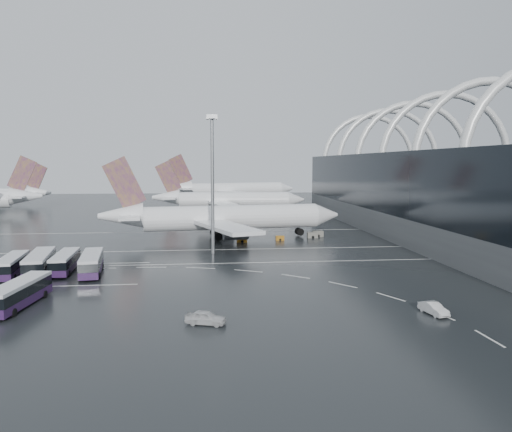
{
  "coord_description": "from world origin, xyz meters",
  "views": [
    {
      "loc": [
        -0.22,
        -88.13,
        17.38
      ],
      "look_at": [
        10.0,
        10.1,
        7.0
      ],
      "focal_mm": 35.0,
      "sensor_mm": 36.0,
      "label": 1
    }
  ],
  "objects": [
    {
      "name": "terminal",
      "position": [
        61.56,
        19.84,
        10.87
      ],
      "size": [
        42.0,
        160.0,
        34.9
      ],
      "color": "#595C5E",
      "rests_on": "ground"
    },
    {
      "name": "bus_row_near_a",
      "position": [
        -30.28,
        -7.98,
        1.63
      ],
      "size": [
        3.98,
        12.28,
        2.97
      ],
      "rotation": [
        0.0,
        0.0,
        1.68
      ],
      "color": "#2C133C",
      "rests_on": "ground"
    },
    {
      "name": "bus_row_near_d",
      "position": [
        -18.16,
        -7.99,
        1.74
      ],
      "size": [
        4.58,
        13.13,
        3.17
      ],
      "rotation": [
        0.0,
        0.0,
        1.7
      ],
      "color": "#2C133C",
      "rests_on": "ground"
    },
    {
      "name": "airliner_main",
      "position": [
        3.41,
        26.81,
        4.78
      ],
      "size": [
        56.35,
        49.02,
        19.08
      ],
      "rotation": [
        0.0,
        0.0,
        0.13
      ],
      "color": "white",
      "rests_on": "ground"
    },
    {
      "name": "van_curve_c",
      "position": [
        26.07,
        -34.3,
        0.69
      ],
      "size": [
        2.26,
        4.41,
        1.38
      ],
      "primitive_type": "imported",
      "rotation": [
        0.0,
        0.0,
        0.2
      ],
      "color": "silver",
      "rests_on": "ground"
    },
    {
      "name": "ground",
      "position": [
        0.0,
        0.0,
        0.0
      ],
      "size": [
        420.0,
        420.0,
        0.0
      ],
      "primitive_type": "plane",
      "color": "black",
      "rests_on": "ground"
    },
    {
      "name": "bus_row_near_b",
      "position": [
        -26.18,
        -7.64,
        1.83
      ],
      "size": [
        4.93,
        13.83,
        3.33
      ],
      "rotation": [
        0.0,
        0.0,
        1.71
      ],
      "color": "#2C133C",
      "rests_on": "ground"
    },
    {
      "name": "bus_bay_line_north",
      "position": [
        -24.0,
        0.0,
        0.01
      ],
      "size": [
        28.0,
        0.25,
        0.01
      ],
      "primitive_type": "cube",
      "color": "white",
      "rests_on": "ground"
    },
    {
      "name": "bus_bay_line_south",
      "position": [
        -24.0,
        -16.0,
        0.01
      ],
      "size": [
        28.0,
        0.25,
        0.01
      ],
      "primitive_type": "cube",
      "color": "white",
      "rests_on": "ground"
    },
    {
      "name": "bus_row_far_b",
      "position": [
        -22.83,
        -26.09,
        1.7
      ],
      "size": [
        4.31,
        12.83,
        3.1
      ],
      "rotation": [
        0.0,
        0.0,
        1.45
      ],
      "color": "#2C133C",
      "rests_on": "ground"
    },
    {
      "name": "lane_marking_far",
      "position": [
        0.0,
        40.0,
        0.01
      ],
      "size": [
        120.0,
        0.25,
        0.01
      ],
      "primitive_type": "cube",
      "color": "white",
      "rests_on": "ground"
    },
    {
      "name": "van_curve_b",
      "position": [
        -0.21,
        -35.25,
        0.76
      ],
      "size": [
        4.79,
        3.04,
        1.52
      ],
      "primitive_type": "imported",
      "rotation": [
        0.0,
        0.0,
        1.27
      ],
      "color": "silver",
      "rests_on": "ground"
    },
    {
      "name": "jet_remote_far",
      "position": [
        -82.26,
        126.02,
        4.59
      ],
      "size": [
        40.9,
        33.0,
        17.79
      ],
      "rotation": [
        0.0,
        0.0,
        3.03
      ],
      "color": "white",
      "rests_on": "ground"
    },
    {
      "name": "lane_marking_near",
      "position": [
        0.0,
        -2.0,
        0.01
      ],
      "size": [
        120.0,
        0.25,
        0.01
      ],
      "primitive_type": "cube",
      "color": "white",
      "rests_on": "ground"
    },
    {
      "name": "floodlight_mast",
      "position": [
        1.35,
        7.63,
        16.7
      ],
      "size": [
        2.03,
        2.03,
        26.55
      ],
      "color": "gray",
      "rests_on": "ground"
    },
    {
      "name": "gse_cart_belly_c",
      "position": [
        8.01,
        21.24,
        0.62
      ],
      "size": [
        2.27,
        1.34,
        1.24
      ],
      "primitive_type": "cube",
      "color": "#B16C17",
      "rests_on": "ground"
    },
    {
      "name": "airliner_gate_c",
      "position": [
        11.39,
        137.39,
        5.41
      ],
      "size": [
        59.87,
        54.43,
        21.62
      ],
      "rotation": [
        0.0,
        0.0,
        0.27
      ],
      "color": "white",
      "rests_on": "ground"
    },
    {
      "name": "gse_cart_belly_a",
      "position": [
        16.81,
        23.02,
        0.51
      ],
      "size": [
        1.87,
        1.11,
        1.02
      ],
      "primitive_type": "cube",
      "color": "#B16C17",
      "rests_on": "ground"
    },
    {
      "name": "airliner_gate_b",
      "position": [
        7.38,
        86.04,
        4.63
      ],
      "size": [
        53.18,
        47.88,
        18.49
      ],
      "rotation": [
        0.0,
        0.0,
        -0.04
      ],
      "color": "white",
      "rests_on": "ground"
    },
    {
      "name": "lane_marking_mid",
      "position": [
        0.0,
        12.0,
        0.01
      ],
      "size": [
        120.0,
        0.25,
        0.01
      ],
      "primitive_type": "cube",
      "color": "white",
      "rests_on": "ground"
    },
    {
      "name": "gse_cart_belly_b",
      "position": [
        25.01,
        26.03,
        0.65
      ],
      "size": [
        2.4,
        1.42,
        1.31
      ],
      "primitive_type": "cube",
      "color": "slate",
      "rests_on": "ground"
    },
    {
      "name": "gse_cart_belly_d",
      "position": [
        26.71,
        27.8,
        0.68
      ],
      "size": [
        2.5,
        1.48,
        1.36
      ],
      "primitive_type": "cube",
      "color": "slate",
      "rests_on": "ground"
    },
    {
      "name": "bus_row_near_c",
      "position": [
        -22.73,
        -6.04,
        1.64
      ],
      "size": [
        3.5,
        12.29,
        2.99
      ],
      "rotation": [
        0.0,
        0.0,
        1.63
      ],
      "color": "#2C133C",
      "rests_on": "ground"
    }
  ]
}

